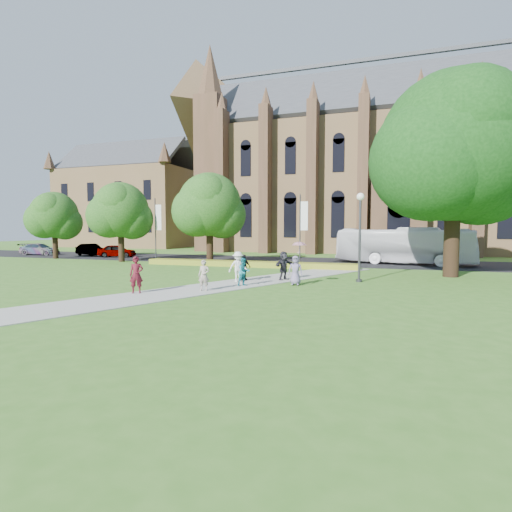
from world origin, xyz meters
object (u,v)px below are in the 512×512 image
(streetlamp, at_px, (360,226))
(car_0, at_px, (117,251))
(car_1, at_px, (91,250))
(large_tree, at_px, (455,147))
(pedestrian_0, at_px, (136,275))
(tour_coach, at_px, (404,246))
(car_2, at_px, (40,249))

(streetlamp, relative_size, car_0, 1.30)
(streetlamp, distance_m, car_1, 33.39)
(large_tree, relative_size, pedestrian_0, 7.40)
(streetlamp, relative_size, tour_coach, 0.45)
(large_tree, bearing_deg, car_2, 169.79)
(car_1, bearing_deg, tour_coach, -71.63)
(car_2, bearing_deg, pedestrian_0, -135.99)
(car_0, bearing_deg, car_1, 65.41)
(car_1, bearing_deg, pedestrian_0, -116.87)
(streetlamp, xyz_separation_m, tour_coach, (2.87, 13.04, -1.66))
(tour_coach, bearing_deg, streetlamp, 178.15)
(streetlamp, bearing_deg, pedestrian_0, -141.29)
(tour_coach, height_order, car_2, tour_coach)
(tour_coach, xyz_separation_m, car_2, (-40.59, -0.76, -0.95))
(car_0, distance_m, car_1, 4.08)
(tour_coach, xyz_separation_m, pedestrian_0, (-12.76, -20.97, -0.71))
(car_0, bearing_deg, tour_coach, -104.50)
(large_tree, height_order, car_1, large_tree)
(streetlamp, height_order, large_tree, large_tree)
(large_tree, distance_m, car_2, 44.58)
(large_tree, xyz_separation_m, tour_coach, (-2.63, 8.54, -6.73))
(car_1, bearing_deg, car_2, 112.30)
(tour_coach, relative_size, pedestrian_0, 6.52)
(large_tree, distance_m, pedestrian_0, 21.13)
(car_0, distance_m, car_2, 11.03)
(tour_coach, bearing_deg, pedestrian_0, 159.25)
(pedestrian_0, bearing_deg, tour_coach, 28.18)
(large_tree, distance_m, car_0, 33.97)
(pedestrian_0, bearing_deg, streetlamp, 8.21)
(streetlamp, distance_m, large_tree, 8.73)
(car_0, xyz_separation_m, pedestrian_0, (16.80, -20.13, 0.23))
(car_1, relative_size, car_2, 0.90)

